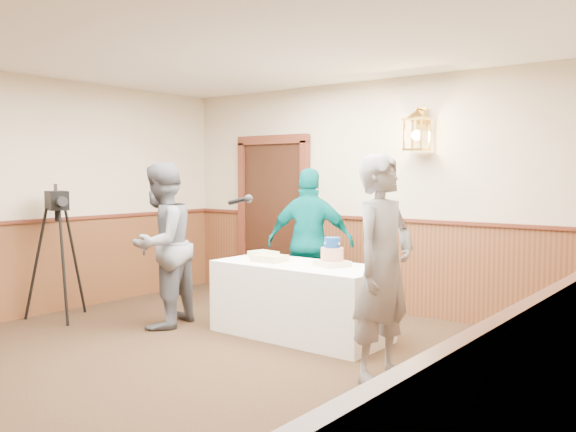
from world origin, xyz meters
name	(u,v)px	position (x,y,z in m)	size (l,w,h in m)	color
ground	(153,387)	(0.00, 0.00, 0.00)	(7.00, 7.00, 0.00)	black
room_shell	(189,191)	(-0.05, 0.45, 1.52)	(6.02, 7.02, 2.81)	beige
display_table	(300,300)	(0.02, 1.90, 0.38)	(1.80, 0.80, 0.75)	white
tiered_cake	(332,255)	(0.37, 1.96, 0.86)	(0.36, 0.36, 0.29)	beige
sheet_cake_yellow	(269,258)	(-0.33, 1.83, 0.78)	(0.33, 0.25, 0.07)	#D5B37F
sheet_cake_green	(263,254)	(-0.60, 2.05, 0.78)	(0.28, 0.23, 0.07)	#B0DA9A
interviewer	(161,245)	(-1.41, 1.29, 0.90)	(1.61, 1.03, 1.80)	#595B63
baker	(383,268)	(1.33, 1.26, 0.91)	(0.67, 0.44, 1.83)	gray
assistant_p	(310,242)	(-0.42, 2.68, 0.87)	(1.02, 0.42, 1.74)	#016263
tv_camera_rig	(58,262)	(-2.60, 0.79, 0.66)	(0.58, 0.54, 1.47)	black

